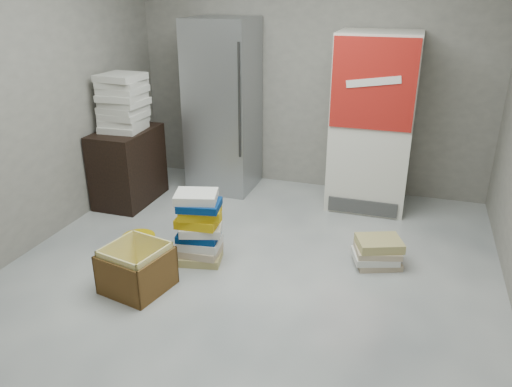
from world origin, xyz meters
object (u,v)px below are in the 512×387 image
object	(u,v)px
steel_fridge	(223,107)
wood_shelf	(128,166)
coke_cooler	(373,122)
cardboard_box	(137,271)
phonebook_stack_main	(200,228)

from	to	relation	value
steel_fridge	wood_shelf	world-z (taller)	steel_fridge
coke_cooler	cardboard_box	distance (m)	2.81
wood_shelf	phonebook_stack_main	size ratio (longest dim) A/B	1.26
coke_cooler	phonebook_stack_main	world-z (taller)	coke_cooler
wood_shelf	cardboard_box	size ratio (longest dim) A/B	1.49
wood_shelf	steel_fridge	bearing A→B (deg)	41.31
wood_shelf	cardboard_box	bearing A→B (deg)	-57.36
phonebook_stack_main	steel_fridge	bearing A→B (deg)	93.12
steel_fridge	phonebook_stack_main	bearing A→B (deg)	-75.58
wood_shelf	phonebook_stack_main	world-z (taller)	wood_shelf
coke_cooler	wood_shelf	xyz separation A→B (m)	(-2.48, -0.72, -0.50)
phonebook_stack_main	coke_cooler	bearing A→B (deg)	43.31
steel_fridge	coke_cooler	world-z (taller)	steel_fridge
steel_fridge	cardboard_box	distance (m)	2.39
phonebook_stack_main	cardboard_box	xyz separation A→B (m)	(-0.30, -0.54, -0.17)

